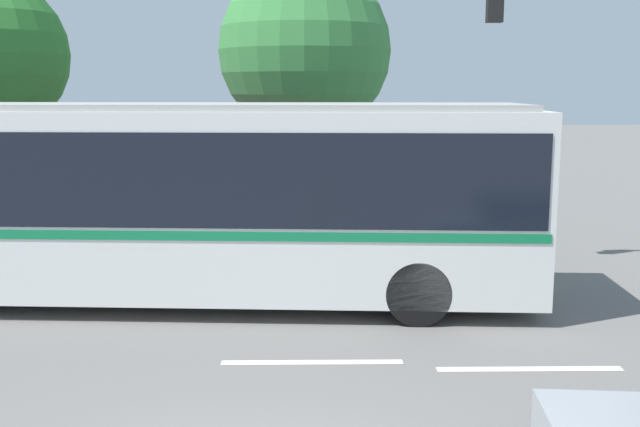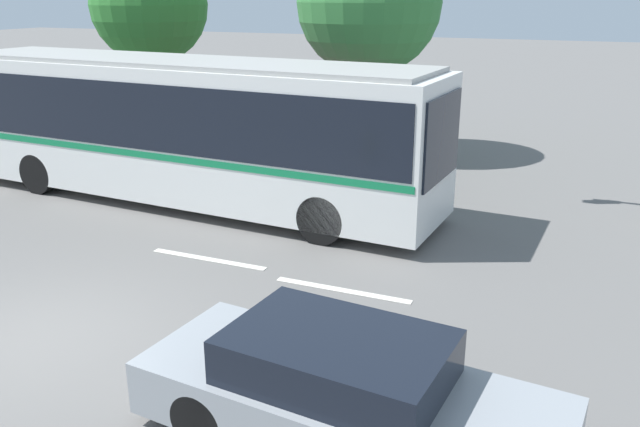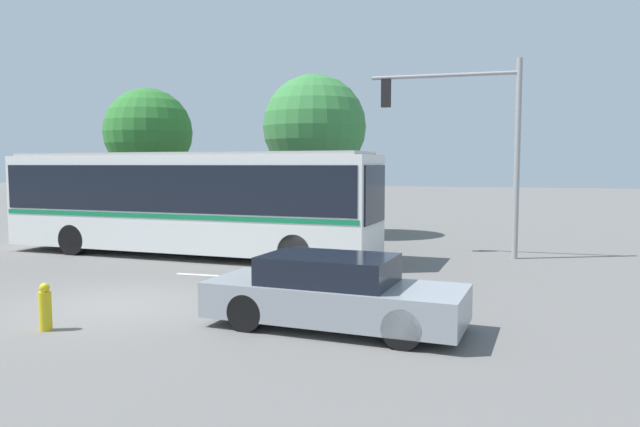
{
  "view_description": "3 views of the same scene",
  "coord_description": "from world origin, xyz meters",
  "px_view_note": "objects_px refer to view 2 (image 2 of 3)",
  "views": [
    {
      "loc": [
        0.64,
        -5.97,
        3.57
      ],
      "look_at": [
        0.82,
        5.68,
        1.64
      ],
      "focal_mm": 42.21,
      "sensor_mm": 36.0,
      "label": 1
    },
    {
      "loc": [
        7.04,
        -6.17,
        4.74
      ],
      "look_at": [
        2.93,
        3.55,
        1.19
      ],
      "focal_mm": 36.79,
      "sensor_mm": 36.0,
      "label": 2
    },
    {
      "loc": [
        7.65,
        -10.69,
        2.96
      ],
      "look_at": [
        2.97,
        5.37,
        1.57
      ],
      "focal_mm": 33.34,
      "sensor_mm": 36.0,
      "label": 3
    }
  ],
  "objects_px": {
    "traffic_light_pole": "(611,29)",
    "street_tree_centre": "(369,2)",
    "street_tree_left": "(149,5)",
    "sedan_foreground": "(344,395)",
    "city_bus": "(181,122)"
  },
  "relations": [
    {
      "from": "traffic_light_pole",
      "to": "sedan_foreground",
      "type": "bearing_deg",
      "value": 76.69
    },
    {
      "from": "street_tree_left",
      "to": "city_bus",
      "type": "bearing_deg",
      "value": -49.43
    },
    {
      "from": "city_bus",
      "to": "sedan_foreground",
      "type": "bearing_deg",
      "value": -42.47
    },
    {
      "from": "street_tree_left",
      "to": "sedan_foreground",
      "type": "bearing_deg",
      "value": -47.53
    },
    {
      "from": "sedan_foreground",
      "to": "city_bus",
      "type": "bearing_deg",
      "value": 139.44
    },
    {
      "from": "street_tree_centre",
      "to": "street_tree_left",
      "type": "bearing_deg",
      "value": -179.14
    },
    {
      "from": "traffic_light_pole",
      "to": "street_tree_left",
      "type": "bearing_deg",
      "value": -15.28
    },
    {
      "from": "city_bus",
      "to": "street_tree_left",
      "type": "bearing_deg",
      "value": 134.03
    },
    {
      "from": "sedan_foreground",
      "to": "traffic_light_pole",
      "type": "distance_m",
      "value": 10.13
    },
    {
      "from": "city_bus",
      "to": "street_tree_centre",
      "type": "height_order",
      "value": "street_tree_centre"
    },
    {
      "from": "sedan_foreground",
      "to": "traffic_light_pole",
      "type": "height_order",
      "value": "traffic_light_pole"
    },
    {
      "from": "city_bus",
      "to": "traffic_light_pole",
      "type": "distance_m",
      "value": 9.49
    },
    {
      "from": "traffic_light_pole",
      "to": "street_tree_centre",
      "type": "relative_size",
      "value": 0.94
    },
    {
      "from": "city_bus",
      "to": "street_tree_centre",
      "type": "bearing_deg",
      "value": 72.67
    },
    {
      "from": "traffic_light_pole",
      "to": "street_tree_centre",
      "type": "distance_m",
      "value": 7.7
    }
  ]
}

